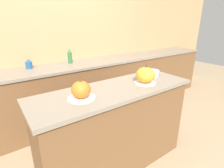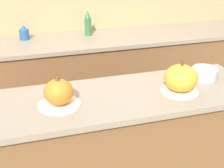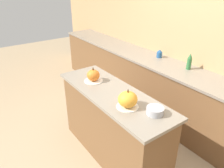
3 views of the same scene
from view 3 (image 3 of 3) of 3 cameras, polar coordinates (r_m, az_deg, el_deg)
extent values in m
plane|color=tan|center=(3.06, 0.11, -17.63)|extent=(12.00, 12.00, 0.00)
cube|color=tan|center=(3.42, 21.36, 9.82)|extent=(8.00, 0.06, 2.50)
cube|color=brown|center=(2.76, 0.12, -10.96)|extent=(1.60, 0.50, 0.89)
cube|color=gray|center=(2.51, 0.12, -2.51)|extent=(1.66, 0.56, 0.03)
cube|color=brown|center=(3.47, 16.09, -3.65)|extent=(6.00, 0.56, 0.89)
cube|color=gray|center=(3.27, 17.10, 3.42)|extent=(6.00, 0.60, 0.03)
cylinder|color=silver|center=(2.77, -4.85, 0.86)|extent=(0.23, 0.23, 0.01)
ellipsoid|color=orange|center=(2.74, -4.91, 2.30)|extent=(0.16, 0.16, 0.15)
cone|color=brown|center=(2.70, -4.99, 4.09)|extent=(0.03, 0.03, 0.05)
cylinder|color=silver|center=(2.24, 4.05, -5.88)|extent=(0.23, 0.23, 0.01)
ellipsoid|color=orange|center=(2.19, 4.12, -3.99)|extent=(0.20, 0.20, 0.16)
cone|color=#4C2D14|center=(2.14, 4.21, -1.69)|extent=(0.02, 0.02, 0.05)
cylinder|color=#2D6B38|center=(3.28, 19.48, 5.02)|extent=(0.06, 0.06, 0.16)
cone|color=#2D6B38|center=(3.24, 19.79, 6.95)|extent=(0.06, 0.06, 0.07)
cylinder|color=#235184|center=(3.65, 12.26, 7.49)|extent=(0.09, 0.09, 0.09)
cone|color=#235184|center=(3.63, 12.36, 8.47)|extent=(0.08, 0.08, 0.04)
cylinder|color=#ADADB2|center=(2.15, 11.19, -6.86)|extent=(0.17, 0.17, 0.07)
camera|label=1|loc=(2.80, -35.06, 9.72)|focal=28.00mm
camera|label=2|loc=(2.35, -42.97, 10.95)|focal=50.00mm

